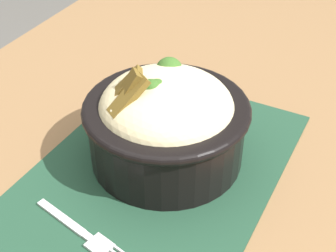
# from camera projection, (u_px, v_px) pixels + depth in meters

# --- Properties ---
(table) EXTENTS (1.34, 0.80, 0.78)m
(table) POSITION_uv_depth(u_px,v_px,m) (162.00, 202.00, 0.65)
(table) COLOR olive
(table) RESTS_ON ground_plane
(placemat) EXTENTS (0.43, 0.30, 0.00)m
(placemat) POSITION_uv_depth(u_px,v_px,m) (149.00, 175.00, 0.59)
(placemat) COLOR #1E422D
(placemat) RESTS_ON table
(bowl) EXTENTS (0.20, 0.20, 0.13)m
(bowl) POSITION_uv_depth(u_px,v_px,m) (168.00, 120.00, 0.58)
(bowl) COLOR black
(bowl) RESTS_ON placemat
(fork) EXTENTS (0.05, 0.14, 0.00)m
(fork) POSITION_uv_depth(u_px,v_px,m) (84.00, 234.00, 0.52)
(fork) COLOR silver
(fork) RESTS_ON placemat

